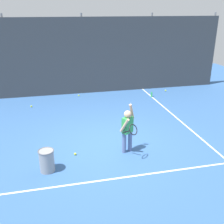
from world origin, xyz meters
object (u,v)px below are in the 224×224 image
Objects in this scene: ball_hopper at (47,160)px; tennis_ball_2 at (75,154)px; tennis_ball_0 at (79,95)px; tennis_ball_1 at (166,91)px; tennis_ball_3 at (31,106)px; tennis_player at (128,128)px; water_bottle at (152,95)px.

ball_hopper is 0.97m from tennis_ball_2.
tennis_ball_0 is 1.00× the size of tennis_ball_1.
tennis_ball_3 is at bearing -153.87° from tennis_ball_0.
tennis_ball_2 is 4.33m from tennis_ball_3.
tennis_ball_2 is (-0.67, -5.10, 0.00)m from tennis_ball_0.
water_bottle is (2.39, 4.40, -0.62)m from tennis_player.
tennis_ball_1 is at bearing 45.03° from ball_hopper.
tennis_player reaches higher than tennis_ball_0.
tennis_ball_1 is at bearing 21.55° from tennis_player.
tennis_player is 2.40× the size of ball_hopper.
tennis_ball_2 and tennis_ball_3 have the same top height.
water_bottle is 3.33× the size of tennis_ball_1.
ball_hopper is 8.52× the size of tennis_ball_1.
ball_hopper reaches higher than water_bottle.
tennis_ball_3 is (-1.34, 4.11, 0.00)m from tennis_ball_2.
tennis_ball_1 is at bearing 45.84° from tennis_ball_2.
water_bottle reaches higher than tennis_ball_3.
tennis_ball_0 is (-0.75, 5.24, -0.69)m from tennis_player.
tennis_player reaches higher than tennis_ball_1.
water_bottle is 3.33× the size of tennis_ball_3.
ball_hopper reaches higher than tennis_ball_0.
ball_hopper is at bearing -140.90° from tennis_ball_2.
tennis_ball_2 is at bearing -97.48° from tennis_ball_0.
tennis_player is 20.46× the size of tennis_ball_0.
tennis_ball_0 is at bearing 165.00° from water_bottle.
tennis_ball_0 and tennis_ball_1 have the same top height.
tennis_ball_1 is (5.50, 5.51, -0.26)m from ball_hopper.
water_bottle reaches higher than tennis_ball_1.
water_bottle is 1.17m from tennis_ball_1.
water_bottle is (4.54, 4.85, -0.18)m from ball_hopper.
tennis_ball_2 is (-3.81, -4.26, -0.08)m from water_bottle.
tennis_ball_0 and tennis_ball_2 have the same top height.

